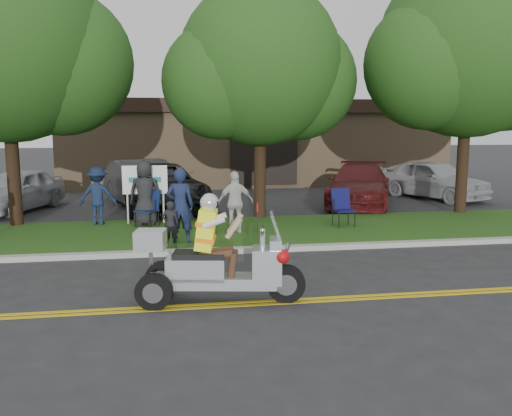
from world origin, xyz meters
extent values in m
plane|color=#28282B|center=(0.00, 0.00, 0.00)|extent=(120.00, 120.00, 0.00)
cube|color=gold|center=(0.00, -0.58, 0.01)|extent=(60.00, 0.10, 0.01)
cube|color=gold|center=(0.00, -0.42, 0.01)|extent=(60.00, 0.10, 0.01)
cube|color=#A8A89E|center=(0.00, 3.05, 0.06)|extent=(60.00, 0.25, 0.12)
cube|color=#2A5416|center=(0.00, 5.20, 0.06)|extent=(60.00, 4.00, 0.10)
cube|color=#9E7F5B|center=(2.00, 19.00, 2.00)|extent=(18.00, 8.00, 4.00)
cube|color=black|center=(2.00, 14.95, 3.70)|extent=(18.00, 0.30, 0.60)
cylinder|color=#332114|center=(-6.50, 7.00, 2.30)|extent=(0.36, 0.36, 4.59)
sphere|color=#244D16|center=(-6.50, 7.00, 5.08)|extent=(5.40, 5.40, 5.40)
sphere|color=#244D16|center=(-5.15, 7.30, 4.59)|extent=(4.05, 4.05, 4.05)
cylinder|color=#332114|center=(0.50, 7.20, 2.10)|extent=(0.36, 0.36, 4.20)
sphere|color=#244D16|center=(0.50, 7.20, 4.65)|extent=(4.80, 4.80, 4.80)
sphere|color=#244D16|center=(1.70, 7.50, 4.20)|extent=(3.60, 3.60, 3.60)
sphere|color=#244D16|center=(-0.70, 7.00, 4.12)|extent=(3.36, 3.36, 3.36)
cylinder|color=#332114|center=(7.00, 7.00, 2.38)|extent=(0.36, 0.36, 4.76)
sphere|color=#244D16|center=(7.00, 7.00, 5.27)|extent=(5.60, 5.60, 5.60)
sphere|color=#244D16|center=(8.40, 7.30, 4.76)|extent=(4.20, 4.20, 4.20)
sphere|color=#244D16|center=(5.60, 6.80, 4.68)|extent=(3.92, 3.92, 3.92)
cylinder|color=silver|center=(-3.40, 6.60, 0.55)|extent=(0.06, 0.06, 1.10)
cylinder|color=silver|center=(-2.40, 6.60, 0.55)|extent=(0.06, 0.06, 1.10)
cube|color=white|center=(-2.90, 6.60, 1.35)|extent=(1.25, 0.06, 0.80)
cylinder|color=black|center=(-0.38, -0.52, 0.32)|extent=(0.65, 0.25, 0.63)
cylinder|color=black|center=(-2.52, -0.54, 0.30)|extent=(0.61, 0.26, 0.59)
cylinder|color=black|center=(-2.39, 0.21, 0.30)|extent=(0.61, 0.26, 0.59)
cube|color=silver|center=(-1.52, -0.33, 0.36)|extent=(2.06, 0.82, 0.19)
cube|color=silver|center=(-1.83, -0.27, 0.58)|extent=(1.02, 0.64, 0.37)
cube|color=black|center=(-1.78, -0.28, 0.80)|extent=(0.91, 0.58, 0.11)
cube|color=silver|center=(-0.69, -0.47, 0.63)|extent=(0.55, 0.58, 0.58)
cube|color=silver|center=(-0.55, -0.49, 1.24)|extent=(0.28, 0.51, 0.51)
cube|color=silver|center=(-2.56, -0.15, 1.05)|extent=(0.54, 0.52, 0.32)
sphere|color=#B20C0F|center=(-0.48, -0.66, 0.82)|extent=(0.23, 0.23, 0.23)
cube|color=#D3DD17|center=(-1.67, -0.30, 1.22)|extent=(0.43, 0.48, 0.69)
sphere|color=silver|center=(-1.61, -0.31, 1.66)|extent=(0.31, 0.31, 0.31)
cylinder|color=black|center=(-3.17, 6.03, 0.32)|extent=(0.03, 0.03, 0.43)
cylinder|color=black|center=(-2.78, 5.77, 0.32)|extent=(0.03, 0.03, 0.43)
cylinder|color=black|center=(-2.93, 6.38, 0.32)|extent=(0.03, 0.03, 0.43)
cylinder|color=black|center=(-2.54, 6.12, 0.32)|extent=(0.03, 0.03, 0.43)
cube|color=#0E1A44|center=(-2.86, 6.08, 0.54)|extent=(0.72, 0.70, 0.04)
cube|color=#0E1A44|center=(-2.73, 6.27, 0.83)|extent=(0.53, 0.43, 0.58)
cylinder|color=black|center=(2.29, 4.97, 0.32)|extent=(0.03, 0.03, 0.43)
cylinder|color=black|center=(2.76, 5.01, 0.32)|extent=(0.03, 0.03, 0.43)
cylinder|color=black|center=(2.25, 5.40, 0.32)|extent=(0.03, 0.03, 0.43)
cylinder|color=black|center=(2.72, 5.44, 0.32)|extent=(0.03, 0.03, 0.43)
cube|color=#0E0F42|center=(2.51, 5.20, 0.55)|extent=(0.59, 0.54, 0.04)
cube|color=#0E0F42|center=(2.48, 5.44, 0.84)|extent=(0.55, 0.21, 0.59)
imported|color=#182244|center=(-1.99, 3.90, 0.99)|extent=(0.69, 0.49, 1.78)
imported|color=silver|center=(-0.55, 4.84, 0.91)|extent=(0.98, 0.51, 1.60)
imported|color=#16223E|center=(-4.22, 6.65, 0.92)|extent=(1.08, 0.65, 1.63)
imported|color=black|center=(-2.90, 6.28, 1.02)|extent=(0.97, 0.71, 1.82)
imported|color=black|center=(-2.23, 3.40, 0.64)|extent=(0.41, 0.29, 1.08)
imported|color=#A0A3A7|center=(-7.29, 10.09, 0.71)|extent=(2.90, 4.50, 1.43)
imported|color=#28282A|center=(-3.11, 10.48, 0.82)|extent=(3.27, 5.27, 1.64)
imported|color=black|center=(-2.50, 9.59, 0.78)|extent=(3.44, 5.98, 1.57)
imported|color=#531313|center=(4.50, 9.49, 0.74)|extent=(3.93, 5.52, 1.49)
imported|color=#ABADB2|center=(8.00, 10.75, 0.76)|extent=(3.41, 4.82, 1.52)
camera|label=1|loc=(-2.25, -8.92, 2.92)|focal=38.00mm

